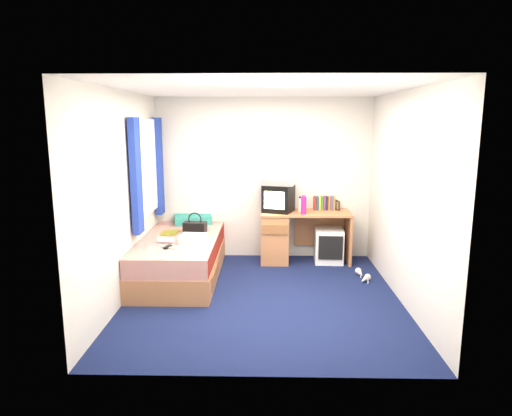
{
  "coord_description": "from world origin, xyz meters",
  "views": [
    {
      "loc": [
        0.03,
        -5.1,
        2.07
      ],
      "look_at": [
        -0.09,
        0.7,
        0.94
      ],
      "focal_mm": 32.0,
      "sensor_mm": 36.0,
      "label": 1
    }
  ],
  "objects_px": {
    "picture_frame": "(338,205)",
    "pink_water_bottle": "(304,206)",
    "pillow": "(193,219)",
    "desk": "(286,234)",
    "aerosol_can": "(300,205)",
    "vcr": "(279,182)",
    "colour_swatch_fan": "(168,248)",
    "remote_control": "(168,247)",
    "handbag": "(195,227)",
    "towel": "(193,239)",
    "crt_tv": "(278,198)",
    "white_heels": "(362,276)",
    "water_bottle": "(166,240)",
    "magazine": "(170,233)",
    "bed": "(181,258)",
    "storage_cube": "(329,245)"
  },
  "relations": [
    {
      "from": "picture_frame",
      "to": "remote_control",
      "type": "xyz_separation_m",
      "value": [
        -2.26,
        -1.35,
        -0.27
      ]
    },
    {
      "from": "crt_tv",
      "to": "towel",
      "type": "xyz_separation_m",
      "value": [
        -1.1,
        -0.97,
        -0.36
      ]
    },
    {
      "from": "pillow",
      "to": "water_bottle",
      "type": "xyz_separation_m",
      "value": [
        -0.16,
        -1.12,
        -0.02
      ]
    },
    {
      "from": "vcr",
      "to": "pink_water_bottle",
      "type": "distance_m",
      "value": 0.51
    },
    {
      "from": "bed",
      "to": "white_heels",
      "type": "distance_m",
      "value": 2.42
    },
    {
      "from": "bed",
      "to": "colour_swatch_fan",
      "type": "height_order",
      "value": "colour_swatch_fan"
    },
    {
      "from": "crt_tv",
      "to": "remote_control",
      "type": "xyz_separation_m",
      "value": [
        -1.38,
        -1.21,
        -0.4
      ]
    },
    {
      "from": "crt_tv",
      "to": "white_heels",
      "type": "xyz_separation_m",
      "value": [
        1.1,
        -0.78,
        -0.91
      ]
    },
    {
      "from": "magazine",
      "to": "handbag",
      "type": "bearing_deg",
      "value": 5.9
    },
    {
      "from": "vcr",
      "to": "towel",
      "type": "distance_m",
      "value": 1.59
    },
    {
      "from": "desk",
      "to": "remote_control",
      "type": "height_order",
      "value": "desk"
    },
    {
      "from": "desk",
      "to": "aerosol_can",
      "type": "relative_size",
      "value": 6.48
    },
    {
      "from": "water_bottle",
      "to": "handbag",
      "type": "bearing_deg",
      "value": 61.42
    },
    {
      "from": "bed",
      "to": "handbag",
      "type": "bearing_deg",
      "value": 59.46
    },
    {
      "from": "crt_tv",
      "to": "white_heels",
      "type": "bearing_deg",
      "value": -15.18
    },
    {
      "from": "bed",
      "to": "water_bottle",
      "type": "relative_size",
      "value": 10.0
    },
    {
      "from": "towel",
      "to": "water_bottle",
      "type": "bearing_deg",
      "value": -175.99
    },
    {
      "from": "pillow",
      "to": "towel",
      "type": "xyz_separation_m",
      "value": [
        0.18,
        -1.1,
        -0.01
      ]
    },
    {
      "from": "aerosol_can",
      "to": "towel",
      "type": "distance_m",
      "value": 1.75
    },
    {
      "from": "pillow",
      "to": "desk",
      "type": "distance_m",
      "value": 1.42
    },
    {
      "from": "white_heels",
      "to": "vcr",
      "type": "bearing_deg",
      "value": 144.42
    },
    {
      "from": "storage_cube",
      "to": "desk",
      "type": "bearing_deg",
      "value": 179.53
    },
    {
      "from": "storage_cube",
      "to": "pillow",
      "type": "bearing_deg",
      "value": 177.96
    },
    {
      "from": "pillow",
      "to": "handbag",
      "type": "height_order",
      "value": "handbag"
    },
    {
      "from": "crt_tv",
      "to": "pink_water_bottle",
      "type": "height_order",
      "value": "crt_tv"
    },
    {
      "from": "picture_frame",
      "to": "pink_water_bottle",
      "type": "xyz_separation_m",
      "value": [
        -0.53,
        -0.31,
        0.05
      ]
    },
    {
      "from": "picture_frame",
      "to": "handbag",
      "type": "distance_m",
      "value": 2.14
    },
    {
      "from": "bed",
      "to": "vcr",
      "type": "xyz_separation_m",
      "value": [
        1.32,
        0.74,
        0.92
      ]
    },
    {
      "from": "vcr",
      "to": "colour_swatch_fan",
      "type": "xyz_separation_m",
      "value": [
        -1.37,
        -1.23,
        -0.64
      ]
    },
    {
      "from": "bed",
      "to": "handbag",
      "type": "distance_m",
      "value": 0.47
    },
    {
      "from": "vcr",
      "to": "pink_water_bottle",
      "type": "relative_size",
      "value": 1.91
    },
    {
      "from": "water_bottle",
      "to": "white_heels",
      "type": "xyz_separation_m",
      "value": [
        2.54,
        0.22,
        -0.54
      ]
    },
    {
      "from": "vcr",
      "to": "pillow",
      "type": "bearing_deg",
      "value": -172.59
    },
    {
      "from": "pink_water_bottle",
      "to": "white_heels",
      "type": "xyz_separation_m",
      "value": [
        0.74,
        -0.61,
        -0.83
      ]
    },
    {
      "from": "colour_swatch_fan",
      "to": "white_heels",
      "type": "xyz_separation_m",
      "value": [
        2.46,
        0.45,
        -0.51
      ]
    },
    {
      "from": "desk",
      "to": "magazine",
      "type": "relative_size",
      "value": 4.64
    },
    {
      "from": "desk",
      "to": "pink_water_bottle",
      "type": "xyz_separation_m",
      "value": [
        0.23,
        -0.17,
        0.46
      ]
    },
    {
      "from": "bed",
      "to": "picture_frame",
      "type": "xyz_separation_m",
      "value": [
        2.2,
        0.88,
        0.55
      ]
    },
    {
      "from": "picture_frame",
      "to": "towel",
      "type": "distance_m",
      "value": 2.29
    },
    {
      "from": "vcr",
      "to": "aerosol_can",
      "type": "bearing_deg",
      "value": 15.09
    },
    {
      "from": "pillow",
      "to": "handbag",
      "type": "bearing_deg",
      "value": -78.26
    },
    {
      "from": "crt_tv",
      "to": "white_heels",
      "type": "relative_size",
      "value": 1.08
    },
    {
      "from": "towel",
      "to": "white_heels",
      "type": "distance_m",
      "value": 2.27
    },
    {
      "from": "desk",
      "to": "remote_control",
      "type": "relative_size",
      "value": 8.12
    },
    {
      "from": "bed",
      "to": "towel",
      "type": "distance_m",
      "value": 0.45
    },
    {
      "from": "picture_frame",
      "to": "magazine",
      "type": "relative_size",
      "value": 0.5
    },
    {
      "from": "water_bottle",
      "to": "white_heels",
      "type": "height_order",
      "value": "water_bottle"
    },
    {
      "from": "pillow",
      "to": "towel",
      "type": "relative_size",
      "value": 1.75
    },
    {
      "from": "aerosol_can",
      "to": "white_heels",
      "type": "distance_m",
      "value": 1.38
    },
    {
      "from": "picture_frame",
      "to": "water_bottle",
      "type": "distance_m",
      "value": 2.6
    }
  ]
}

